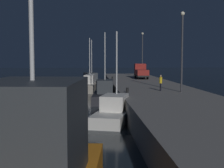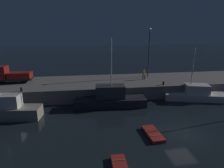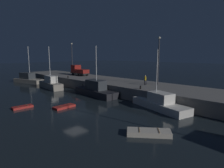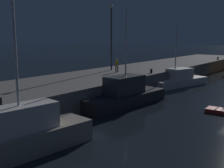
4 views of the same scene
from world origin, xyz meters
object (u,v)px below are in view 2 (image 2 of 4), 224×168
at_px(dockworker, 144,74).
at_px(bollard_west, 163,83).
at_px(lamp_post_east, 149,49).
at_px(bollard_east, 21,90).
at_px(fishing_boat_blue, 4,110).
at_px(utility_truck, 10,75).
at_px(rowboat_blue_far, 153,134).
at_px(rowboat_white_mid, 120,167).
at_px(fishing_trawler_red, 195,94).
at_px(fishing_boat_orange, 110,98).

relative_size(dockworker, bollard_west, 3.28).
bearing_deg(lamp_post_east, bollard_east, -162.56).
height_order(fishing_boat_blue, bollard_east, fishing_boat_blue).
relative_size(utility_truck, bollard_east, 10.83).
xyz_separation_m(rowboat_blue_far, bollard_east, (-14.74, 10.19, 2.13)).
bearing_deg(rowboat_white_mid, utility_truck, 124.90).
relative_size(rowboat_white_mid, dockworker, 1.53).
relative_size(fishing_boat_blue, rowboat_blue_far, 2.95).
distance_m(fishing_boat_blue, rowboat_white_mid, 15.70).
height_order(fishing_trawler_red, rowboat_white_mid, fishing_trawler_red).
bearing_deg(rowboat_blue_far, fishing_boat_orange, 109.12).
height_order(fishing_trawler_red, dockworker, fishing_trawler_red).
distance_m(fishing_trawler_red, bollard_west, 4.94).
bearing_deg(bollard_west, bollard_east, -179.06).
xyz_separation_m(fishing_trawler_red, bollard_east, (-24.68, 1.28, 1.45)).
distance_m(fishing_boat_blue, bollard_east, 4.17).
bearing_deg(bollard_west, dockworker, 114.56).
bearing_deg(bollard_west, utility_truck, 167.82).
bearing_deg(rowboat_blue_far, rowboat_white_mid, -134.19).
relative_size(lamp_post_east, dockworker, 4.87).
distance_m(fishing_boat_blue, lamp_post_east, 23.84).
distance_m(rowboat_blue_far, dockworker, 15.20).
distance_m(lamp_post_east, bollard_east, 21.30).
distance_m(rowboat_white_mid, bollard_east, 18.03).
bearing_deg(rowboat_blue_far, bollard_west, 62.40).
height_order(fishing_trawler_red, bollard_west, fishing_trawler_red).
bearing_deg(rowboat_blue_far, dockworker, 75.63).
relative_size(rowboat_blue_far, bollard_east, 5.68).
height_order(rowboat_white_mid, bollard_west, bollard_west).
xyz_separation_m(fishing_trawler_red, rowboat_white_mid, (-14.00, -13.08, -0.68)).
relative_size(lamp_post_east, utility_truck, 1.45).
xyz_separation_m(fishing_boat_blue, utility_truck, (-2.12, 9.22, 2.22)).
height_order(fishing_boat_blue, fishing_boat_orange, fishing_boat_blue).
distance_m(lamp_post_east, dockworker, 4.62).
bearing_deg(utility_truck, rowboat_blue_far, -41.14).
relative_size(utility_truck, bollard_west, 11.04).
bearing_deg(bollard_east, dockworker, 13.03).
bearing_deg(fishing_trawler_red, lamp_post_east, 122.90).
relative_size(rowboat_blue_far, utility_truck, 0.52).
xyz_separation_m(fishing_boat_orange, bollard_west, (8.45, 2.03, 1.28)).
bearing_deg(dockworker, utility_truck, 177.09).
bearing_deg(dockworker, bollard_east, -166.97).
bearing_deg(fishing_boat_blue, lamp_post_east, 25.89).
relative_size(fishing_boat_orange, rowboat_white_mid, 3.65).
xyz_separation_m(rowboat_white_mid, utility_truck, (-13.76, 19.72, 3.11)).
relative_size(fishing_trawler_red, utility_truck, 1.57).
bearing_deg(bollard_west, fishing_boat_blue, -168.81).
height_order(rowboat_blue_far, lamp_post_east, lamp_post_east).
bearing_deg(fishing_boat_blue, bollard_east, 76.14).
height_order(fishing_trawler_red, fishing_boat_blue, fishing_boat_blue).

